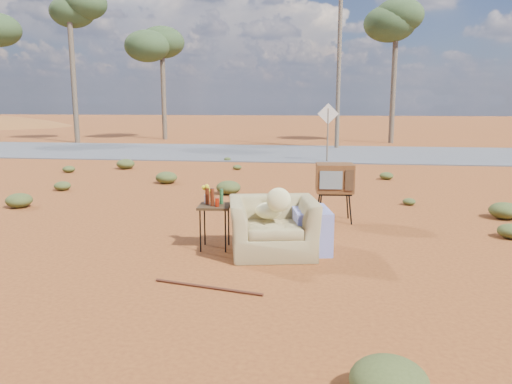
# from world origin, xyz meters

# --- Properties ---
(ground) EXTENTS (140.00, 140.00, 0.00)m
(ground) POSITION_xyz_m (0.00, 0.00, 0.00)
(ground) COLOR brown
(ground) RESTS_ON ground
(highway) EXTENTS (140.00, 7.00, 0.04)m
(highway) POSITION_xyz_m (0.00, 15.00, 0.02)
(highway) COLOR #565659
(highway) RESTS_ON ground
(armchair) EXTENTS (1.63, 1.24, 1.13)m
(armchair) POSITION_xyz_m (0.70, 0.47, 0.53)
(armchair) COLOR #917E4F
(armchair) RESTS_ON ground
(tv_unit) EXTENTS (0.73, 0.61, 1.11)m
(tv_unit) POSITION_xyz_m (1.55, 2.60, 0.83)
(tv_unit) COLOR black
(tv_unit) RESTS_ON ground
(side_table) EXTENTS (0.51, 0.51, 0.98)m
(side_table) POSITION_xyz_m (-0.36, 0.59, 0.72)
(side_table) COLOR #372714
(side_table) RESTS_ON ground
(rusty_bar) EXTENTS (1.43, 0.36, 0.04)m
(rusty_bar) POSITION_xyz_m (-0.06, -1.12, 0.02)
(rusty_bar) COLOR #522515
(rusty_bar) RESTS_ON ground
(road_sign) EXTENTS (0.78, 0.06, 2.19)m
(road_sign) POSITION_xyz_m (1.50, 12.00, 1.50)
(road_sign) COLOR brown
(road_sign) RESTS_ON ground
(eucalyptus_left) EXTENTS (3.20, 3.20, 8.10)m
(eucalyptus_left) POSITION_xyz_m (-12.00, 19.00, 6.92)
(eucalyptus_left) COLOR brown
(eucalyptus_left) RESTS_ON ground
(eucalyptus_near_left) EXTENTS (3.20, 3.20, 6.60)m
(eucalyptus_near_left) POSITION_xyz_m (-8.00, 22.00, 5.45)
(eucalyptus_near_left) COLOR brown
(eucalyptus_near_left) RESTS_ON ground
(eucalyptus_center) EXTENTS (3.20, 3.20, 7.60)m
(eucalyptus_center) POSITION_xyz_m (5.00, 21.00, 6.43)
(eucalyptus_center) COLOR brown
(eucalyptus_center) RESTS_ON ground
(utility_pole_center) EXTENTS (1.40, 0.20, 8.00)m
(utility_pole_center) POSITION_xyz_m (2.00, 17.50, 4.15)
(utility_pole_center) COLOR brown
(utility_pole_center) RESTS_ON ground
(scrub_patch) EXTENTS (17.49, 8.07, 0.33)m
(scrub_patch) POSITION_xyz_m (-0.82, 4.41, 0.14)
(scrub_patch) COLOR #465123
(scrub_patch) RESTS_ON ground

